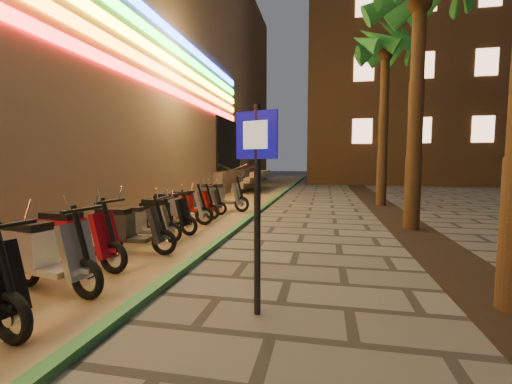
% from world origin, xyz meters
% --- Properties ---
extents(ground, '(120.00, 120.00, 0.00)m').
position_xyz_m(ground, '(0.00, 0.00, 0.00)').
color(ground, '#474442').
rests_on(ground, ground).
extents(parking_strip, '(3.40, 60.00, 0.01)m').
position_xyz_m(parking_strip, '(-2.60, 10.00, 0.01)').
color(parking_strip, '#8C7251').
rests_on(parking_strip, ground).
extents(green_curb, '(0.18, 60.00, 0.10)m').
position_xyz_m(green_curb, '(-0.90, 10.00, 0.05)').
color(green_curb, '#2A713C').
rests_on(green_curb, ground).
extents(planting_strip, '(1.20, 40.00, 0.02)m').
position_xyz_m(planting_strip, '(3.60, 5.00, 0.01)').
color(planting_strip, black).
rests_on(planting_strip, ground).
extents(apartment_block, '(18.00, 16.06, 25.00)m').
position_xyz_m(apartment_block, '(9.00, 32.00, 12.50)').
color(apartment_block, brown).
rests_on(apartment_block, ground).
extents(palm_c, '(2.97, 3.02, 6.91)m').
position_xyz_m(palm_c, '(3.60, 7.00, 5.73)').
color(palm_c, '#472D19').
rests_on(palm_c, ground).
extents(palm_d, '(2.97, 3.02, 7.16)m').
position_xyz_m(palm_d, '(3.60, 12.00, 5.94)').
color(palm_d, '#472D19').
rests_on(palm_d, ground).
extents(pedestrian_sign, '(0.51, 0.21, 2.42)m').
position_xyz_m(pedestrian_sign, '(0.59, 1.31, 1.57)').
color(pedestrian_sign, black).
rests_on(pedestrian_sign, ground).
extents(scooter_5, '(1.75, 0.77, 1.23)m').
position_xyz_m(scooter_5, '(-2.46, 1.45, 0.53)').
color(scooter_5, black).
rests_on(scooter_5, ground).
extents(scooter_6, '(1.74, 0.72, 1.22)m').
position_xyz_m(scooter_6, '(-2.73, 2.40, 0.53)').
color(scooter_6, black).
rests_on(scooter_6, ground).
extents(scooter_7, '(1.62, 0.57, 1.14)m').
position_xyz_m(scooter_7, '(-2.41, 3.41, 0.50)').
color(scooter_7, black).
rests_on(scooter_7, ground).
extents(scooter_8, '(1.47, 0.62, 1.03)m').
position_xyz_m(scooter_8, '(-2.61, 4.28, 0.45)').
color(scooter_8, black).
rests_on(scooter_8, ground).
extents(scooter_9, '(1.57, 0.67, 1.10)m').
position_xyz_m(scooter_9, '(-2.58, 5.29, 0.48)').
color(scooter_9, black).
rests_on(scooter_9, ground).
extents(scooter_10, '(1.65, 0.78, 1.16)m').
position_xyz_m(scooter_10, '(-2.71, 6.35, 0.51)').
color(scooter_10, black).
rests_on(scooter_10, ground).
extents(scooter_11, '(1.55, 0.55, 1.10)m').
position_xyz_m(scooter_11, '(-2.76, 7.41, 0.48)').
color(scooter_11, black).
rests_on(scooter_11, ground).
extents(scooter_12, '(1.47, 0.53, 1.03)m').
position_xyz_m(scooter_12, '(-2.73, 8.41, 0.45)').
color(scooter_12, black).
rests_on(scooter_12, ground).
extents(scooter_13, '(1.80, 0.71, 1.26)m').
position_xyz_m(scooter_13, '(-2.35, 9.27, 0.55)').
color(scooter_13, black).
rests_on(scooter_13, ground).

